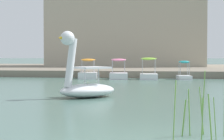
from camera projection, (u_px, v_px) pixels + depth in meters
shore_bank_far at (175, 69)px, 46.86m from camera, size 154.39×27.39×0.57m
swan_boat at (85, 83)px, 18.21m from camera, size 2.93×2.91×2.87m
pedal_boat_teal at (184, 74)px, 32.05m from camera, size 1.23×1.84×1.44m
pedal_boat_lime at (149, 73)px, 32.23m from camera, size 1.50×2.22×1.68m
pedal_boat_pink at (119, 73)px, 32.66m from camera, size 1.68×2.41×1.59m
pedal_boat_orange at (88, 73)px, 33.45m from camera, size 1.77×2.55×1.58m
parked_van at (72, 57)px, 50.27m from camera, size 5.05×2.13×1.89m
apartment_block at (126, 23)px, 50.45m from camera, size 18.61×10.87×10.28m
reed_clump_foreground at (201, 113)px, 9.33m from camera, size 1.18×1.04×1.52m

